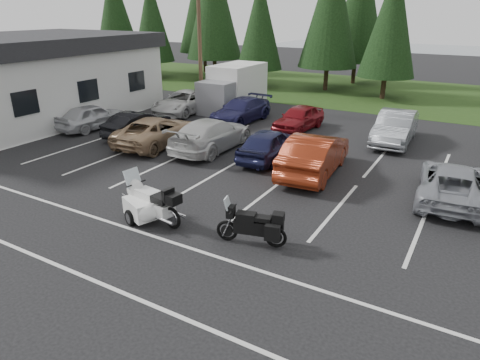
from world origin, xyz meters
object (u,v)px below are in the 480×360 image
utility_pole (200,36)px  car_near_4 (269,144)px  building (17,78)px  adventure_motorcycle (251,222)px  car_near_3 (212,134)px  car_far_2 (299,118)px  car_near_5 (315,154)px  cargo_trailer (142,210)px  box_truck (230,88)px  car_far_0 (184,102)px  car_near_1 (138,124)px  car_near_6 (453,183)px  car_near_0 (93,116)px  car_far_3 (395,127)px  car_near_2 (157,131)px  touring_motorcycle (151,198)px  car_far_1 (241,110)px

utility_pole → car_near_4: 12.16m
building → adventure_motorcycle: bearing=-17.9°
car_near_3 → car_far_2: bearing=-113.0°
car_near_5 → cargo_trailer: (-3.23, -6.83, -0.45)m
utility_pole → car_far_2: utility_pole is taller
box_truck → car_far_0: (-2.12, -2.28, -0.74)m
box_truck → car_near_1: bearing=-96.6°
car_near_3 → car_near_6: (10.67, -0.68, -0.09)m
car_near_0 → car_far_3: 16.44m
car_near_4 → car_near_5: (2.44, -0.69, 0.13)m
car_far_0 → car_far_3: (13.32, -0.05, 0.09)m
car_near_0 → utility_pole: bearing=-101.8°
car_far_2 → car_near_5: bearing=-57.2°
car_near_3 → car_near_6: bearing=175.6°
car_near_2 → car_near_3: (2.83, 0.69, 0.05)m
car_near_3 → adventure_motorcycle: (5.98, -6.93, -0.05)m
car_near_0 → car_near_2: size_ratio=0.83×
building → utility_pole: size_ratio=1.73×
car_near_2 → car_far_3: car_far_3 is taller
touring_motorcycle → adventure_motorcycle: bearing=12.8°
utility_pole → car_far_0: bearing=-94.0°
car_near_5 → touring_motorcycle: car_near_5 is taller
utility_pole → adventure_motorcycle: bearing=-50.7°
car_near_0 → car_far_2: bearing=-147.0°
car_far_2 → car_far_3: 5.18m
car_far_0 → car_far_2: bearing=-3.6°
car_near_4 → car_near_6: 7.68m
car_far_0 → car_near_2: bearing=-66.1°
box_truck → car_near_2: box_truck is taller
car_near_2 → car_far_3: 12.03m
car_far_1 → car_near_4: bearing=-45.9°
car_near_6 → car_far_1: 13.65m
car_far_2 → car_far_3: size_ratio=0.83×
car_near_5 → car_far_1: car_near_5 is taller
box_truck → car_far_1: bearing=-47.9°
utility_pole → car_near_2: (2.96, -8.14, -4.00)m
car_far_3 → car_near_0: bearing=-161.7°
car_far_0 → touring_motorcycle: touring_motorcycle is taller
car_far_2 → car_near_3: bearing=-107.5°
box_truck → car_far_1: size_ratio=1.17×
car_near_2 → car_near_5: size_ratio=0.99×
adventure_motorcycle → touring_motorcycle: bearing=170.3°
car_far_0 → touring_motorcycle: 15.38m
car_near_0 → car_far_0: bearing=-105.3°
car_near_0 → car_far_0: 6.19m
car_near_2 → car_near_0: bearing=-10.2°
car_near_4 → car_far_1: car_near_4 is taller
car_near_6 → car_far_0: 17.76m
car_near_3 → car_near_1: bearing=-0.3°
building → car_far_0: 10.19m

